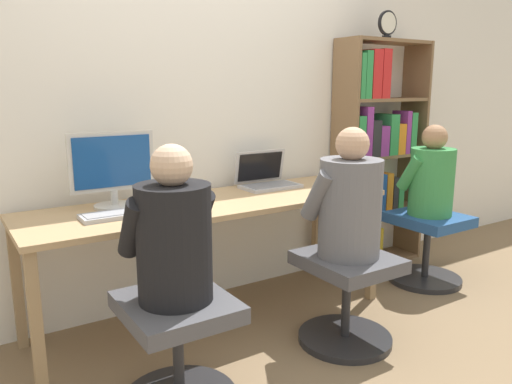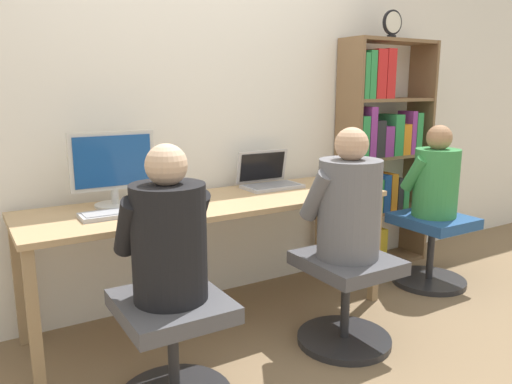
{
  "view_description": "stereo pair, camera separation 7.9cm",
  "coord_description": "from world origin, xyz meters",
  "px_view_note": "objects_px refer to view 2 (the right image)",
  "views": [
    {
      "loc": [
        -1.28,
        -2.12,
        1.36
      ],
      "look_at": [
        0.19,
        0.16,
        0.78
      ],
      "focal_mm": 35.0,
      "sensor_mm": 36.0,
      "label": 1
    },
    {
      "loc": [
        -1.22,
        -2.16,
        1.36
      ],
      "look_at": [
        0.19,
        0.16,
        0.78
      ],
      "focal_mm": 35.0,
      "sensor_mm": 36.0,
      "label": 2
    }
  ],
  "objects_px": {
    "person_at_laptop": "(349,203)",
    "desk_clock": "(392,23)",
    "person_at_monitor": "(168,234)",
    "bookshelf": "(379,160)",
    "office_chair_left": "(173,343)",
    "office_chair_side": "(431,244)",
    "keyboard": "(121,213)",
    "person_near_shelf": "(436,178)",
    "laptop": "(269,180)",
    "office_chair_right": "(346,293)",
    "desktop_monitor": "(113,169)"
  },
  "relations": [
    {
      "from": "keyboard",
      "to": "office_chair_right",
      "type": "bearing_deg",
      "value": -28.61
    },
    {
      "from": "keyboard",
      "to": "laptop",
      "type": "bearing_deg",
      "value": 12.34
    },
    {
      "from": "office_chair_left",
      "to": "person_at_laptop",
      "type": "relative_size",
      "value": 0.75
    },
    {
      "from": "person_at_laptop",
      "to": "desk_clock",
      "type": "height_order",
      "value": "desk_clock"
    },
    {
      "from": "office_chair_side",
      "to": "office_chair_left",
      "type": "bearing_deg",
      "value": -170.33
    },
    {
      "from": "laptop",
      "to": "office_chair_left",
      "type": "bearing_deg",
      "value": -141.32
    },
    {
      "from": "keyboard",
      "to": "office_chair_left",
      "type": "height_order",
      "value": "keyboard"
    },
    {
      "from": "office_chair_left",
      "to": "desktop_monitor",
      "type": "bearing_deg",
      "value": 89.92
    },
    {
      "from": "laptop",
      "to": "person_at_laptop",
      "type": "relative_size",
      "value": 0.55
    },
    {
      "from": "office_chair_side",
      "to": "office_chair_right",
      "type": "bearing_deg",
      "value": -162.82
    },
    {
      "from": "office_chair_right",
      "to": "person_near_shelf",
      "type": "distance_m",
      "value": 1.21
    },
    {
      "from": "person_at_laptop",
      "to": "bookshelf",
      "type": "xyz_separation_m",
      "value": [
        1.0,
        0.8,
        0.04
      ]
    },
    {
      "from": "laptop",
      "to": "office_chair_side",
      "type": "xyz_separation_m",
      "value": [
        1.06,
        -0.45,
        -0.49
      ]
    },
    {
      "from": "person_at_monitor",
      "to": "desktop_monitor",
      "type": "bearing_deg",
      "value": 89.92
    },
    {
      "from": "desktop_monitor",
      "to": "keyboard",
      "type": "height_order",
      "value": "desktop_monitor"
    },
    {
      "from": "person_near_shelf",
      "to": "office_chair_right",
      "type": "bearing_deg",
      "value": -162.59
    },
    {
      "from": "laptop",
      "to": "person_at_monitor",
      "type": "height_order",
      "value": "person_at_monitor"
    },
    {
      "from": "bookshelf",
      "to": "office_chair_side",
      "type": "height_order",
      "value": "bookshelf"
    },
    {
      "from": "keyboard",
      "to": "bookshelf",
      "type": "bearing_deg",
      "value": 7.03
    },
    {
      "from": "person_near_shelf",
      "to": "desk_clock",
      "type": "bearing_deg",
      "value": 98.18
    },
    {
      "from": "office_chair_left",
      "to": "office_chair_right",
      "type": "xyz_separation_m",
      "value": [
        0.98,
        0.02,
        0.0
      ]
    },
    {
      "from": "office_chair_right",
      "to": "person_at_monitor",
      "type": "xyz_separation_m",
      "value": [
        -0.98,
        -0.01,
        0.48
      ]
    },
    {
      "from": "person_near_shelf",
      "to": "office_chair_side",
      "type": "bearing_deg",
      "value": -90.0
    },
    {
      "from": "laptop",
      "to": "person_near_shelf",
      "type": "xyz_separation_m",
      "value": [
        1.06,
        -0.44,
        -0.02
      ]
    },
    {
      "from": "office_chair_right",
      "to": "person_at_monitor",
      "type": "bearing_deg",
      "value": -179.16
    },
    {
      "from": "office_chair_left",
      "to": "laptop",
      "type": "bearing_deg",
      "value": 38.68
    },
    {
      "from": "office_chair_right",
      "to": "keyboard",
      "type": "bearing_deg",
      "value": 151.39
    },
    {
      "from": "keyboard",
      "to": "bookshelf",
      "type": "height_order",
      "value": "bookshelf"
    },
    {
      "from": "person_at_laptop",
      "to": "bookshelf",
      "type": "relative_size",
      "value": 0.4
    },
    {
      "from": "office_chair_right",
      "to": "person_at_laptop",
      "type": "xyz_separation_m",
      "value": [
        0.0,
        0.01,
        0.49
      ]
    },
    {
      "from": "person_at_monitor",
      "to": "office_chair_side",
      "type": "height_order",
      "value": "person_at_monitor"
    },
    {
      "from": "desk_clock",
      "to": "office_chair_side",
      "type": "xyz_separation_m",
      "value": [
        0.06,
        -0.42,
        -1.51
      ]
    },
    {
      "from": "person_at_monitor",
      "to": "bookshelf",
      "type": "distance_m",
      "value": 2.14
    },
    {
      "from": "person_at_monitor",
      "to": "bookshelf",
      "type": "relative_size",
      "value": 0.38
    },
    {
      "from": "desktop_monitor",
      "to": "person_near_shelf",
      "type": "distance_m",
      "value": 2.1
    },
    {
      "from": "desktop_monitor",
      "to": "office_chair_right",
      "type": "height_order",
      "value": "desktop_monitor"
    },
    {
      "from": "person_at_monitor",
      "to": "desk_clock",
      "type": "distance_m",
      "value": 2.37
    },
    {
      "from": "desktop_monitor",
      "to": "office_chair_left",
      "type": "bearing_deg",
      "value": -90.08
    },
    {
      "from": "person_at_laptop",
      "to": "office_chair_side",
      "type": "relative_size",
      "value": 1.33
    },
    {
      "from": "laptop",
      "to": "desk_clock",
      "type": "bearing_deg",
      "value": -1.67
    },
    {
      "from": "keyboard",
      "to": "person_at_laptop",
      "type": "xyz_separation_m",
      "value": [
        1.01,
        -0.55,
        0.04
      ]
    },
    {
      "from": "desk_clock",
      "to": "office_chair_side",
      "type": "relative_size",
      "value": 0.37
    },
    {
      "from": "keyboard",
      "to": "person_at_monitor",
      "type": "xyz_separation_m",
      "value": [
        0.03,
        -0.57,
        0.03
      ]
    },
    {
      "from": "person_at_laptop",
      "to": "office_chair_side",
      "type": "xyz_separation_m",
      "value": [
        1.07,
        0.32,
        -0.49
      ]
    },
    {
      "from": "keyboard",
      "to": "desk_clock",
      "type": "height_order",
      "value": "desk_clock"
    },
    {
      "from": "office_chair_right",
      "to": "person_at_laptop",
      "type": "bearing_deg",
      "value": 90.0
    },
    {
      "from": "office_chair_right",
      "to": "office_chair_side",
      "type": "relative_size",
      "value": 1.0
    },
    {
      "from": "desktop_monitor",
      "to": "bookshelf",
      "type": "height_order",
      "value": "bookshelf"
    },
    {
      "from": "desktop_monitor",
      "to": "person_at_monitor",
      "type": "height_order",
      "value": "person_at_monitor"
    },
    {
      "from": "office_chair_left",
      "to": "office_chair_side",
      "type": "bearing_deg",
      "value": 9.67
    }
  ]
}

